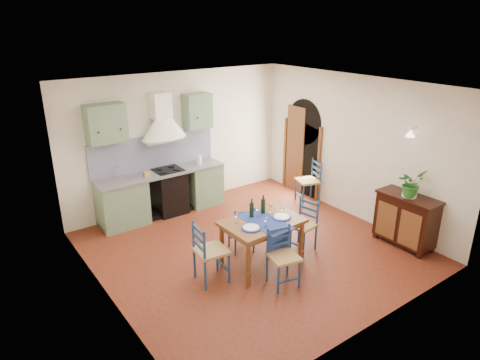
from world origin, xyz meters
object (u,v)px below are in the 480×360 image
dining_table (263,226)px  chair_near (283,256)px  potted_plant (411,183)px  sideboard (406,219)px

dining_table → chair_near: size_ratio=1.40×
dining_table → potted_plant: size_ratio=2.63×
dining_table → chair_near: dining_table is taller
chair_near → potted_plant: 2.62m
chair_near → sideboard: (2.52, -0.36, 0.04)m
chair_near → potted_plant: (2.49, -0.37, 0.71)m
dining_table → chair_near: 0.64m
chair_near → sideboard: bearing=-8.1°
sideboard → potted_plant: 0.67m
dining_table → sideboard: 2.62m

